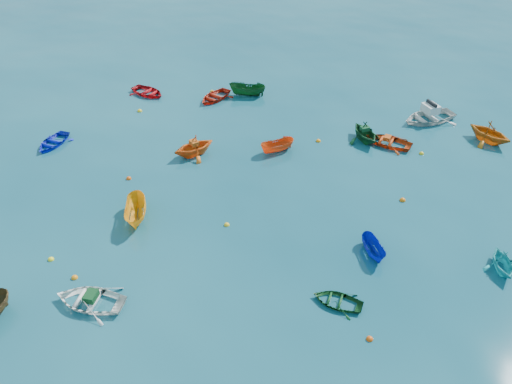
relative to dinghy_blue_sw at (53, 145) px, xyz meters
The scene contains 30 objects.
ground 15.42m from the dinghy_blue_sw, ahead, with size 160.00×160.00×0.00m, color #0B3F50.
dinghy_blue_sw is the anchor object (origin of this frame).
dinghy_white_near 16.30m from the dinghy_blue_sw, 26.61° to the right, with size 2.47×3.45×0.72m, color white.
dinghy_orange_w 10.46m from the dinghy_blue_sw, 31.65° to the left, with size 2.58×2.99×1.57m, color orange.
sampan_yellow_mid 11.46m from the dinghy_blue_sw, ahead, with size 1.21×3.21×1.24m, color #FFA816.
dinghy_green_e 23.83m from the dinghy_blue_sw, ahead, with size 1.74×2.43×0.50m, color #0F411A.
dinghy_cyan_se 30.23m from the dinghy_blue_sw, 14.57° to the left, with size 1.97×2.28×1.20m, color #1DAFB4.
dinghy_red_nw 9.93m from the dinghy_blue_sw, 95.96° to the left, with size 2.34×3.27×0.68m, color red.
sampan_orange_n 16.24m from the dinghy_blue_sw, 35.79° to the left, with size 0.99×2.62×1.01m, color #EA5116.
dinghy_green_n 22.66m from the dinghy_blue_sw, 40.68° to the left, with size 2.52×2.92×1.54m, color #0F411D.
dinghy_red_ne 24.28m from the dinghy_blue_sw, 39.23° to the left, with size 2.41×3.37×0.70m, color #C83E10.
sampan_blue_far 23.91m from the dinghy_blue_sw, 10.67° to the left, with size 0.87×2.31×0.89m, color #0D20AB.
dinghy_red_far 13.45m from the dinghy_blue_sw, 72.53° to the left, with size 2.33×3.26×0.68m, color red.
dinghy_orange_far 31.66m from the dinghy_blue_sw, 39.97° to the left, with size 2.73×3.17×1.67m, color #C56412.
sampan_green_far 16.14m from the dinghy_blue_sw, 69.19° to the left, with size 1.16×3.09×1.19m, color #10471B.
motorboat_white 28.42m from the dinghy_blue_sw, 46.49° to the left, with size 3.12×4.36×1.51m, color silver.
tarp_green_a 16.37m from the dinghy_blue_sw, 26.33° to the right, with size 0.72×0.54×0.35m, color #10401C.
tarp_orange_a 10.54m from the dinghy_blue_sw, 31.83° to the left, with size 0.64×0.49×0.31m, color #C65214.
tarp_green_b 22.65m from the dinghy_blue_sw, 40.92° to the left, with size 0.62×0.47×0.30m, color #124925.
tarp_orange_b 24.19m from the dinghy_blue_sw, 39.35° to the left, with size 0.60×0.45×0.29m, color #BC4713.
buoy_or_a 14.27m from the dinghy_blue_sw, 28.58° to the right, with size 0.34×0.34×0.34m, color orange.
buoy_ye_a 12.45m from the dinghy_blue_sw, 33.29° to the right, with size 0.32×0.32×0.32m, color #FFF01A.
buoy_or_b 26.11m from the dinghy_blue_sw, ahead, with size 0.32×0.32×0.32m, color #E04A0C.
buoy_ye_b 7.40m from the dinghy_blue_sw, 83.45° to the left, with size 0.39×0.39×0.39m, color yellow.
buoy_or_c 7.71m from the dinghy_blue_sw, ahead, with size 0.35×0.35×0.35m, color #DD4C0C.
buoy_ye_c 15.83m from the dinghy_blue_sw, ahead, with size 0.32×0.32×0.32m, color yellow.
buoy_or_d 24.68m from the dinghy_blue_sw, 23.44° to the left, with size 0.37×0.37×0.37m, color orange.
buoy_ye_d 13.99m from the dinghy_blue_sw, 78.06° to the left, with size 0.36×0.36×0.36m, color gold.
buoy_or_e 19.28m from the dinghy_blue_sw, 40.46° to the left, with size 0.36×0.36×0.36m, color orange.
buoy_ye_e 26.40m from the dinghy_blue_sw, 36.37° to the left, with size 0.33×0.33×0.33m, color yellow.
Camera 1 is at (15.62, -14.20, 18.74)m, focal length 35.00 mm.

